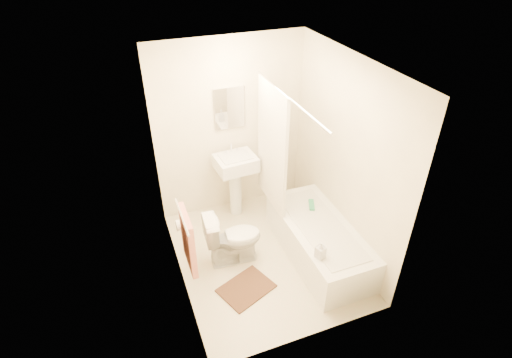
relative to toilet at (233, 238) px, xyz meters
name	(u,v)px	position (x,y,z in m)	size (l,w,h in m)	color
floor	(263,256)	(0.35, -0.10, -0.33)	(2.40, 2.40, 0.00)	beige
ceiling	(266,65)	(0.35, -0.10, 2.07)	(2.40, 2.40, 0.00)	white
wall_back	(230,129)	(0.35, 1.10, 0.87)	(2.00, 0.02, 2.40)	beige
wall_left	(172,195)	(-0.65, -0.10, 0.87)	(0.02, 2.40, 2.40)	beige
wall_right	(345,159)	(1.35, -0.10, 0.87)	(0.02, 2.40, 2.40)	beige
mirror	(230,108)	(0.35, 1.08, 1.17)	(0.40, 0.03, 0.55)	white
curtain_rod	(289,98)	(0.65, 0.00, 1.67)	(0.03, 0.03, 1.70)	silver
shower_curtain	(272,148)	(0.65, 0.40, 0.89)	(0.04, 0.80, 1.55)	silver
towel_bar	(182,217)	(-0.61, -0.35, 0.77)	(0.02, 0.02, 0.60)	silver
towel	(188,241)	(-0.58, -0.35, 0.45)	(0.06, 0.45, 0.66)	#CC7266
toilet_paper	(181,225)	(-0.58, 0.02, 0.37)	(0.12, 0.12, 0.11)	white
toilet	(233,238)	(0.00, 0.00, 0.00)	(0.38, 0.68, 0.66)	white
sink	(236,183)	(0.33, 0.85, 0.17)	(0.52, 0.41, 1.01)	white
bathtub	(319,240)	(0.99, -0.30, -0.10)	(0.71, 1.62, 0.46)	white
bath_mat	(246,288)	(-0.02, -0.51, -0.32)	(0.57, 0.43, 0.02)	#512C23
soap_bottle	(321,250)	(0.74, -0.76, 0.23)	(0.09, 0.09, 0.20)	white
scrub_brush	(311,205)	(1.07, 0.08, 0.14)	(0.06, 0.21, 0.04)	#309963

